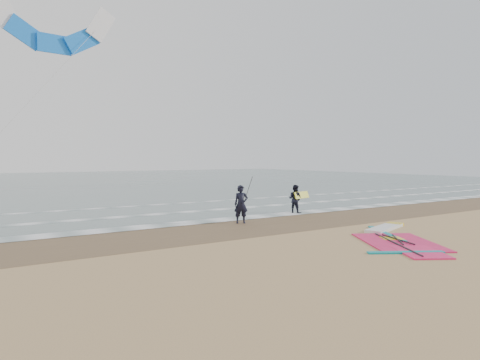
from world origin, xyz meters
TOP-DOWN VIEW (x-y plane):
  - ground at (0.00, 0.00)m, footprint 120.00×120.00m
  - sea_water at (0.00, 48.00)m, footprint 120.00×80.00m
  - wet_sand_band at (0.00, 6.00)m, footprint 120.00×5.00m
  - foam_waterline at (0.00, 10.44)m, footprint 120.00×9.15m
  - windsurf_rig at (3.19, 0.30)m, footprint 5.98×5.66m
  - person_standing at (0.27, 6.85)m, footprint 0.79×0.67m
  - person_walking at (4.87, 8.31)m, footprint 0.87×0.96m
  - held_pole at (0.57, 6.85)m, footprint 0.17×0.86m
  - carried_kiteboard at (5.27, 8.21)m, footprint 1.30×0.51m
  - surf_kite at (-6.73, 13.72)m, footprint 8.58×2.29m

SIDE VIEW (x-z plane):
  - ground at x=0.00m, z-range 0.00..0.00m
  - wet_sand_band at x=0.00m, z-range 0.00..0.01m
  - sea_water at x=0.00m, z-range 0.00..0.02m
  - foam_waterline at x=0.00m, z-range 0.02..0.04m
  - windsurf_rig at x=3.19m, z-range -0.03..0.11m
  - person_walking at x=4.87m, z-range 0.00..1.62m
  - person_standing at x=0.27m, z-range 0.00..1.83m
  - carried_kiteboard at x=5.27m, z-range 0.83..1.22m
  - held_pole at x=0.57m, z-range 0.43..2.26m
  - surf_kite at x=-6.73m, z-range 4.49..14.81m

